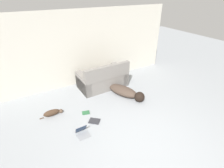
{
  "coord_description": "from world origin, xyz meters",
  "views": [
    {
      "loc": [
        -1.95,
        -1.87,
        3.06
      ],
      "look_at": [
        0.17,
        1.84,
        0.69
      ],
      "focal_mm": 28.0,
      "sensor_mm": 36.0,
      "label": 1
    }
  ],
  "objects_px": {
    "cat": "(53,113)",
    "laptop_open": "(82,132)",
    "couch": "(103,79)",
    "dog": "(126,92)",
    "laptop_closed": "(94,121)",
    "book_green": "(86,113)"
  },
  "relations": [
    {
      "from": "laptop_open",
      "to": "dog",
      "type": "bearing_deg",
      "value": 24.74
    },
    {
      "from": "couch",
      "to": "laptop_open",
      "type": "distance_m",
      "value": 2.32
    },
    {
      "from": "dog",
      "to": "laptop_open",
      "type": "distance_m",
      "value": 2.04
    },
    {
      "from": "couch",
      "to": "laptop_open",
      "type": "bearing_deg",
      "value": 48.89
    },
    {
      "from": "dog",
      "to": "laptop_closed",
      "type": "height_order",
      "value": "dog"
    },
    {
      "from": "dog",
      "to": "book_green",
      "type": "relative_size",
      "value": 6.48
    },
    {
      "from": "book_green",
      "to": "laptop_closed",
      "type": "bearing_deg",
      "value": -82.01
    },
    {
      "from": "laptop_closed",
      "to": "cat",
      "type": "bearing_deg",
      "value": 137.69
    },
    {
      "from": "book_green",
      "to": "cat",
      "type": "bearing_deg",
      "value": 156.28
    },
    {
      "from": "cat",
      "to": "laptop_open",
      "type": "relative_size",
      "value": 2.04
    },
    {
      "from": "laptop_open",
      "to": "laptop_closed",
      "type": "relative_size",
      "value": 0.9
    },
    {
      "from": "couch",
      "to": "laptop_closed",
      "type": "distance_m",
      "value": 1.86
    },
    {
      "from": "laptop_open",
      "to": "book_green",
      "type": "distance_m",
      "value": 0.79
    },
    {
      "from": "dog",
      "to": "couch",
      "type": "bearing_deg",
      "value": -179.95
    },
    {
      "from": "laptop_open",
      "to": "book_green",
      "type": "bearing_deg",
      "value": 60.51
    },
    {
      "from": "dog",
      "to": "laptop_open",
      "type": "bearing_deg",
      "value": -85.89
    },
    {
      "from": "couch",
      "to": "book_green",
      "type": "xyz_separation_m",
      "value": [
        -1.1,
        -1.08,
        -0.28
      ]
    },
    {
      "from": "dog",
      "to": "cat",
      "type": "height_order",
      "value": "dog"
    },
    {
      "from": "dog",
      "to": "book_green",
      "type": "xyz_separation_m",
      "value": [
        -1.46,
        -0.2,
        -0.13
      ]
    },
    {
      "from": "cat",
      "to": "laptop_closed",
      "type": "distance_m",
      "value": 1.18
    },
    {
      "from": "laptop_closed",
      "to": "book_green",
      "type": "xyz_separation_m",
      "value": [
        -0.06,
        0.44,
        -0.0
      ]
    },
    {
      "from": "cat",
      "to": "laptop_open",
      "type": "distance_m",
      "value": 1.14
    }
  ]
}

